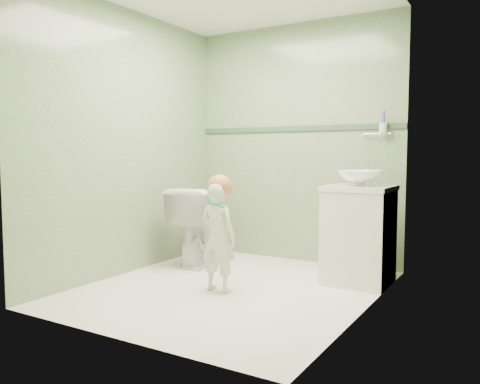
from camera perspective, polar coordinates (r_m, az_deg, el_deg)
The scene contains 12 objects.
ground at distance 3.99m, azimuth -1.12°, elevation -11.39°, with size 2.50×2.50×0.00m, color white.
room_shell at distance 3.84m, azimuth -1.15°, elevation 6.11°, with size 2.50×2.54×2.40m.
trim_stripe at distance 4.94m, azimuth 6.53°, elevation 7.49°, with size 2.20×0.02×0.05m, color #33553A.
vanity at distance 4.19m, azimuth 13.92°, elevation -5.14°, with size 0.52×0.50×0.80m, color white.
counter at distance 4.14m, azimuth 14.02°, elevation 0.46°, with size 0.54×0.52×0.04m, color white.
basin at distance 4.13m, azimuth 14.05°, elevation 1.62°, with size 0.37×0.37×0.13m, color white.
faucet at distance 4.31m, azimuth 14.78°, elevation 2.79°, with size 0.03×0.13×0.18m.
cup_holder at distance 4.59m, azimuth 16.54°, elevation 7.33°, with size 0.26×0.07×0.21m.
toilet at distance 4.81m, azimuth -4.80°, elevation -3.97°, with size 0.43×0.75×0.77m, color white.
toddler at distance 3.82m, azimuth -2.61°, elevation -5.40°, with size 0.32×0.21×0.87m, color beige.
hair_cap at distance 3.79m, azimuth -2.43°, elevation 0.63°, with size 0.19×0.19×0.19m, color #B76B40.
teal_toothbrush at distance 3.64m, azimuth -2.85°, elevation -1.45°, with size 0.11×0.13×0.08m.
Camera 1 is at (2.03, -3.26, 1.10)m, focal length 35.92 mm.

